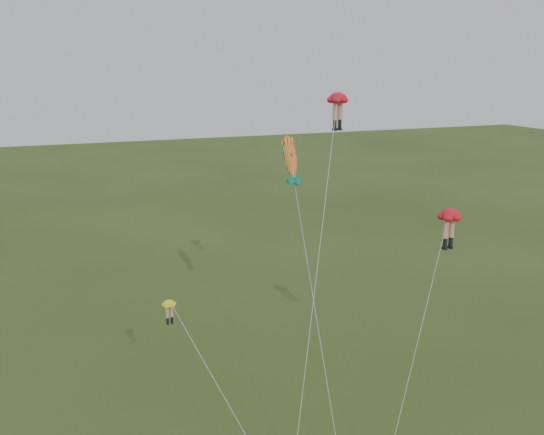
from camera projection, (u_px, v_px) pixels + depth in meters
name	position (u px, v px, depth m)	size (l,w,h in m)	color
legs_kite_red_high	(337.00, 107.00, 36.79)	(7.30, 9.01, 19.43)	red
legs_kite_red_mid	(449.00, 222.00, 33.66)	(6.83, 4.68, 13.32)	red
legs_kite_yellow	(178.00, 320.00, 31.99)	(4.42, 8.40, 8.90)	yellow
fish_kite	(290.00, 158.00, 37.72)	(1.93, 11.15, 16.96)	yellow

